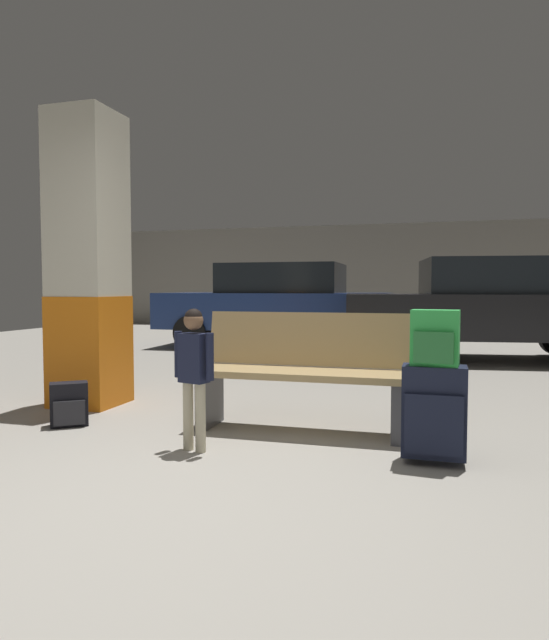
{
  "coord_description": "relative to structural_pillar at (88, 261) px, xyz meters",
  "views": [
    {
      "loc": [
        1.29,
        -2.5,
        1.07
      ],
      "look_at": [
        0.2,
        1.3,
        0.85
      ],
      "focal_mm": 31.46,
      "sensor_mm": 36.0,
      "label": 1
    }
  ],
  "objects": [
    {
      "name": "ground_plane",
      "position": [
        1.76,
        2.03,
        -1.37
      ],
      "size": [
        18.0,
        18.0,
        0.1
      ],
      "primitive_type": "cube",
      "color": "gray"
    },
    {
      "name": "parked_car_far",
      "position": [
        0.29,
        5.29,
        -0.51
      ],
      "size": [
        4.14,
        1.88,
        1.51
      ],
      "color": "navy",
      "rests_on": "ground_plane"
    },
    {
      "name": "backpack_bright",
      "position": [
        3.06,
        -0.95,
        -0.55
      ],
      "size": [
        0.29,
        0.21,
        0.34
      ],
      "color": "green",
      "rests_on": "suitcase"
    },
    {
      "name": "suitcase",
      "position": [
        3.06,
        -0.95,
        -1.0
      ],
      "size": [
        0.38,
        0.23,
        0.6
      ],
      "color": "#191E33",
      "rests_on": "ground_plane"
    },
    {
      "name": "backpack_dark_floor",
      "position": [
        0.32,
        -0.75,
        -1.15
      ],
      "size": [
        0.32,
        0.3,
        0.34
      ],
      "color": "black",
      "rests_on": "ground_plane"
    },
    {
      "name": "bench",
      "position": [
        2.09,
        -0.37,
        -0.88
      ],
      "size": [
        1.6,
        0.54,
        0.89
      ],
      "color": "tan",
      "rests_on": "ground_plane"
    },
    {
      "name": "garage_back_wall",
      "position": [
        1.76,
        10.89,
        0.08
      ],
      "size": [
        18.0,
        0.12,
        2.8
      ],
      "primitive_type": "cube",
      "color": "gray",
      "rests_on": "ground_plane"
    },
    {
      "name": "parked_car_near",
      "position": [
        3.82,
        4.39,
        -0.51
      ],
      "size": [
        4.3,
        2.25,
        1.51
      ],
      "color": "black",
      "rests_on": "ground_plane"
    },
    {
      "name": "child",
      "position": [
        1.54,
        -1.1,
        -0.74
      ],
      "size": [
        0.31,
        0.22,
        0.94
      ],
      "color": "beige",
      "rests_on": "ground_plane"
    },
    {
      "name": "structural_pillar",
      "position": [
        0.0,
        0.0,
        0.0
      ],
      "size": [
        0.57,
        0.57,
        2.66
      ],
      "color": "orange",
      "rests_on": "ground_plane"
    }
  ]
}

